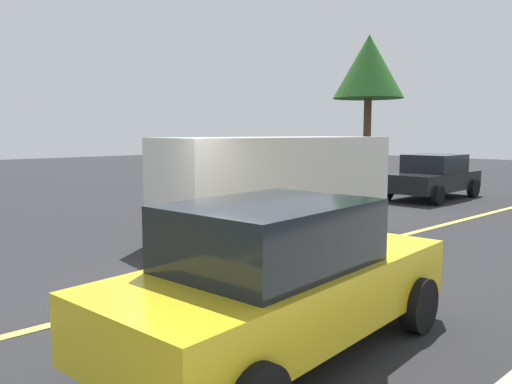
{
  "coord_description": "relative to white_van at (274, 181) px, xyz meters",
  "views": [
    {
      "loc": [
        -4.52,
        -6.0,
        2.31
      ],
      "look_at": [
        1.04,
        -0.04,
        1.35
      ],
      "focal_mm": 35.92,
      "sensor_mm": 36.0,
      "label": 1
    }
  ],
  "objects": [
    {
      "name": "lane_marking_centre",
      "position": [
        -0.26,
        -1.79,
        -1.26
      ],
      "size": [
        28.0,
        0.16,
        0.01
      ],
      "primitive_type": "cube",
      "color": "#E0D14C"
    },
    {
      "name": "white_van",
      "position": [
        0.0,
        0.0,
        0.0
      ],
      "size": [
        5.35,
        2.63,
        2.2
      ],
      "color": "silver",
      "rests_on": "ground_plane"
    },
    {
      "name": "car_yellow_near_curb",
      "position": [
        -4.08,
        -4.2,
        -0.46
      ],
      "size": [
        4.39,
        2.28,
        1.61
      ],
      "color": "gold",
      "rests_on": "ground_plane"
    },
    {
      "name": "ground_plane",
      "position": [
        -3.26,
        -1.79,
        -1.27
      ],
      "size": [
        80.0,
        80.0,
        0.0
      ],
      "primitive_type": "plane",
      "color": "#262628"
    },
    {
      "name": "tree_left_verge",
      "position": [
        10.68,
        5.06,
        3.73
      ],
      "size": [
        2.98,
        2.98,
        6.37
      ],
      "color": "#513823",
      "rests_on": "ground_plane"
    },
    {
      "name": "car_black_approaching",
      "position": [
        8.79,
        1.0,
        -0.49
      ],
      "size": [
        4.2,
        2.17,
        1.54
      ],
      "color": "black",
      "rests_on": "ground_plane"
    }
  ]
}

